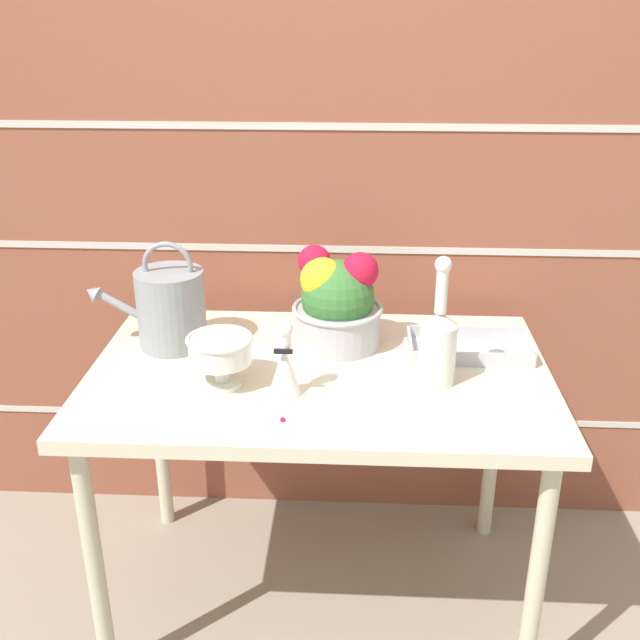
{
  "coord_description": "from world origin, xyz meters",
  "views": [
    {
      "loc": [
        0.09,
        -1.7,
        1.61
      ],
      "look_at": [
        0.0,
        0.04,
        0.86
      ],
      "focal_mm": 42.0,
      "sensor_mm": 36.0,
      "label": 1
    }
  ],
  "objects_px": {
    "watering_can": "(170,307)",
    "figurine_vase": "(284,365)",
    "glass_decanter": "(438,342)",
    "crystal_pedestal_bowl": "(220,352)",
    "wire_tray": "(469,349)",
    "flower_planter": "(336,303)"
  },
  "relations": [
    {
      "from": "watering_can",
      "to": "wire_tray",
      "type": "relative_size",
      "value": 1.01
    },
    {
      "from": "figurine_vase",
      "to": "glass_decanter",
      "type": "bearing_deg",
      "value": 12.71
    },
    {
      "from": "watering_can",
      "to": "glass_decanter",
      "type": "xyz_separation_m",
      "value": [
        0.7,
        -0.18,
        -0.0
      ]
    },
    {
      "from": "watering_can",
      "to": "figurine_vase",
      "type": "height_order",
      "value": "watering_can"
    },
    {
      "from": "watering_can",
      "to": "figurine_vase",
      "type": "relative_size",
      "value": 1.71
    },
    {
      "from": "crystal_pedestal_bowl",
      "to": "wire_tray",
      "type": "relative_size",
      "value": 0.5
    },
    {
      "from": "glass_decanter",
      "to": "figurine_vase",
      "type": "bearing_deg",
      "value": -167.29
    },
    {
      "from": "glass_decanter",
      "to": "figurine_vase",
      "type": "height_order",
      "value": "glass_decanter"
    },
    {
      "from": "glass_decanter",
      "to": "watering_can",
      "type": "bearing_deg",
      "value": 165.67
    },
    {
      "from": "glass_decanter",
      "to": "figurine_vase",
      "type": "relative_size",
      "value": 1.7
    },
    {
      "from": "wire_tray",
      "to": "figurine_vase",
      "type": "bearing_deg",
      "value": -151.68
    },
    {
      "from": "watering_can",
      "to": "crystal_pedestal_bowl",
      "type": "bearing_deg",
      "value": -52.03
    },
    {
      "from": "flower_planter",
      "to": "wire_tray",
      "type": "distance_m",
      "value": 0.37
    },
    {
      "from": "watering_can",
      "to": "crystal_pedestal_bowl",
      "type": "distance_m",
      "value": 0.28
    },
    {
      "from": "crystal_pedestal_bowl",
      "to": "figurine_vase",
      "type": "bearing_deg",
      "value": -13.41
    },
    {
      "from": "glass_decanter",
      "to": "wire_tray",
      "type": "xyz_separation_m",
      "value": [
        0.1,
        0.17,
        -0.1
      ]
    },
    {
      "from": "watering_can",
      "to": "flower_planter",
      "type": "relative_size",
      "value": 1.21
    },
    {
      "from": "figurine_vase",
      "to": "watering_can",
      "type": "bearing_deg",
      "value": 141.9
    },
    {
      "from": "figurine_vase",
      "to": "flower_planter",
      "type": "bearing_deg",
      "value": 68.71
    },
    {
      "from": "glass_decanter",
      "to": "wire_tray",
      "type": "distance_m",
      "value": 0.22
    },
    {
      "from": "crystal_pedestal_bowl",
      "to": "flower_planter",
      "type": "relative_size",
      "value": 0.6
    },
    {
      "from": "crystal_pedestal_bowl",
      "to": "flower_planter",
      "type": "bearing_deg",
      "value": 42.88
    }
  ]
}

